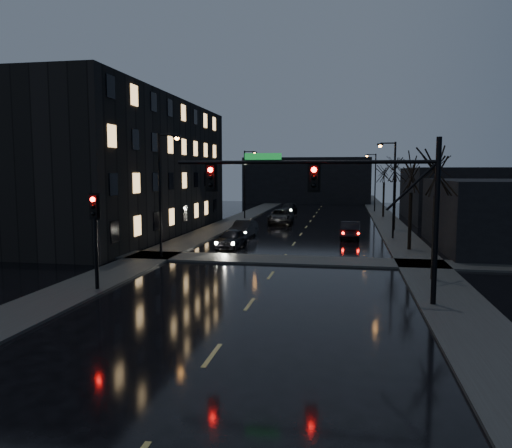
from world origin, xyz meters
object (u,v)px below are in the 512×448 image
at_px(oncoming_car_c, 281,216).
at_px(oncoming_car_d, 288,209).
at_px(oncoming_car_a, 232,238).
at_px(oncoming_car_b, 244,229).
at_px(lead_car, 351,230).

distance_m(oncoming_car_c, oncoming_car_d, 12.81).
relative_size(oncoming_car_a, oncoming_car_b, 0.95).
bearing_deg(oncoming_car_b, lead_car, 10.31).
bearing_deg(oncoming_car_d, oncoming_car_a, -86.10).
xyz_separation_m(oncoming_car_a, oncoming_car_d, (0.66, 30.40, -0.02)).
bearing_deg(oncoming_car_a, oncoming_car_c, 90.34).
distance_m(oncoming_car_a, oncoming_car_c, 17.67).
bearing_deg(oncoming_car_b, oncoming_car_d, 93.24).
bearing_deg(lead_car, oncoming_car_d, -69.16).
distance_m(oncoming_car_a, oncoming_car_d, 30.41).
relative_size(oncoming_car_c, oncoming_car_d, 1.21).
height_order(oncoming_car_b, lead_car, lead_car).
xyz_separation_m(oncoming_car_b, oncoming_car_d, (1.03, 24.31, -0.03)).
height_order(oncoming_car_a, oncoming_car_c, oncoming_car_c).
bearing_deg(lead_car, oncoming_car_a, 40.37).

